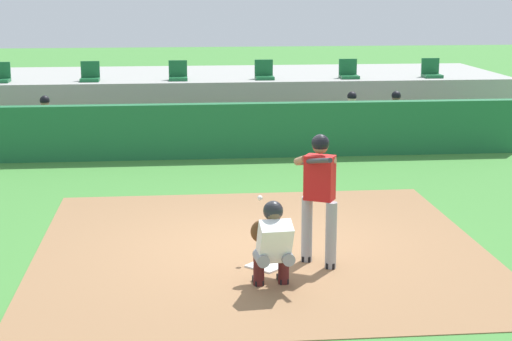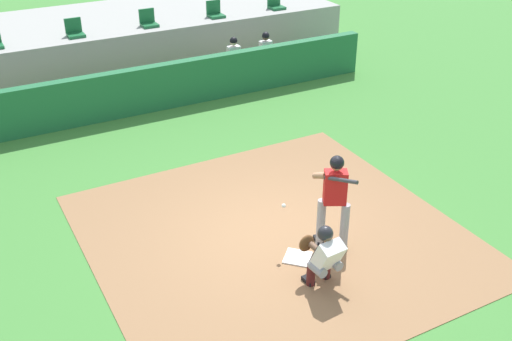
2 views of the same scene
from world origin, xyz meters
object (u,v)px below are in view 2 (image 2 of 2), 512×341
at_px(stadium_seat_2, 75,31).
at_px(stadium_seat_4, 215,12).
at_px(home_plate, 298,257).
at_px(stadium_seat_5, 276,4).
at_px(dugout_player_1, 236,59).
at_px(dugout_player_2, 268,54).
at_px(stadium_seat_3, 148,21).
at_px(batter_at_plate, 334,197).
at_px(catcher_crouched, 323,254).

relative_size(stadium_seat_2, stadium_seat_4, 1.00).
bearing_deg(stadium_seat_2, home_plate, -83.92).
xyz_separation_m(stadium_seat_2, stadium_seat_5, (6.50, 0.00, 0.00)).
bearing_deg(home_plate, dugout_player_1, 70.21).
distance_m(dugout_player_2, stadium_seat_3, 3.65).
height_order(home_plate, batter_at_plate, batter_at_plate).
bearing_deg(stadium_seat_4, dugout_player_2, -70.13).
relative_size(home_plate, stadium_seat_5, 0.92).
xyz_separation_m(stadium_seat_3, stadium_seat_5, (4.33, 0.00, 0.00)).
xyz_separation_m(home_plate, stadium_seat_2, (-1.08, 10.18, 1.51)).
bearing_deg(dugout_player_2, dugout_player_1, 180.00).
bearing_deg(stadium_seat_3, stadium_seat_4, 0.00).
bearing_deg(stadium_seat_4, stadium_seat_5, 0.00).
bearing_deg(batter_at_plate, dugout_player_2, 67.94).
height_order(batter_at_plate, stadium_seat_3, stadium_seat_3).
xyz_separation_m(home_plate, dugout_player_1, (2.93, 8.14, 0.65)).
bearing_deg(batter_at_plate, home_plate, -178.68).
distance_m(catcher_crouched, stadium_seat_5, 12.26).
height_order(home_plate, stadium_seat_3, stadium_seat_3).
xyz_separation_m(home_plate, stadium_seat_3, (1.08, 10.18, 1.51)).
height_order(stadium_seat_3, stadium_seat_5, same).
relative_size(batter_at_plate, dugout_player_1, 1.39).
bearing_deg(dugout_player_2, stadium_seat_3, 144.97).
bearing_deg(stadium_seat_2, batter_at_plate, -80.09).
bearing_deg(batter_at_plate, stadium_seat_5, 65.07).
xyz_separation_m(stadium_seat_2, stadium_seat_4, (4.33, 0.00, 0.00)).
height_order(dugout_player_2, stadium_seat_2, stadium_seat_2).
xyz_separation_m(catcher_crouched, stadium_seat_2, (-1.06, 10.95, 0.93)).
distance_m(stadium_seat_2, stadium_seat_5, 6.50).
xyz_separation_m(stadium_seat_2, stadium_seat_3, (2.17, 0.00, 0.00)).
xyz_separation_m(batter_at_plate, stadium_seat_2, (-1.78, 10.16, 0.50)).
xyz_separation_m(batter_at_plate, catcher_crouched, (-0.72, -0.78, -0.43)).
bearing_deg(dugout_player_1, stadium_seat_3, 132.23).
distance_m(home_plate, stadium_seat_5, 11.63).
distance_m(batter_at_plate, stadium_seat_4, 10.49).
bearing_deg(dugout_player_2, batter_at_plate, -112.06).
bearing_deg(catcher_crouched, dugout_player_2, 65.78).
distance_m(dugout_player_1, stadium_seat_3, 2.88).
distance_m(batter_at_plate, catcher_crouched, 1.15).
relative_size(batter_at_plate, stadium_seat_4, 3.76).
bearing_deg(stadium_seat_5, catcher_crouched, -116.43).
bearing_deg(stadium_seat_5, stadium_seat_3, 180.00).
distance_m(catcher_crouched, dugout_player_1, 9.39).
height_order(catcher_crouched, dugout_player_2, dugout_player_2).
height_order(dugout_player_1, stadium_seat_4, stadium_seat_4).
height_order(home_plate, dugout_player_2, dugout_player_2).
height_order(home_plate, dugout_player_1, dugout_player_1).
bearing_deg(stadium_seat_3, catcher_crouched, -95.78).
relative_size(stadium_seat_2, stadium_seat_5, 1.00).
distance_m(home_plate, stadium_seat_4, 10.79).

